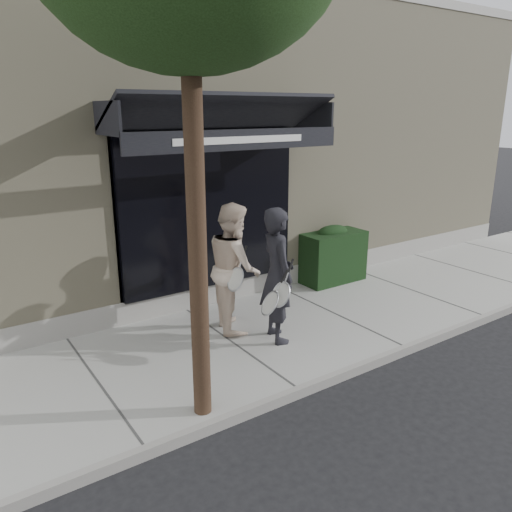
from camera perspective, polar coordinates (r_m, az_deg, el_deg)
ground at (r=8.68m, az=8.69°, el=-7.10°), size 80.00×80.00×0.00m
sidewalk at (r=8.65m, az=8.71°, el=-6.74°), size 20.00×3.00×0.12m
curb at (r=7.70m, az=16.67°, el=-10.23°), size 20.00×0.10×0.14m
building_facade at (r=12.06m, az=-7.33°, el=13.00°), size 14.30×8.04×5.64m
hedge at (r=10.02m, az=8.64°, el=0.16°), size 1.30×0.70×1.14m
pedestrian_front at (r=7.25m, az=2.46°, el=-2.21°), size 0.84×0.96×2.01m
pedestrian_back at (r=7.65m, az=-2.51°, el=-1.26°), size 1.04×1.17×1.99m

